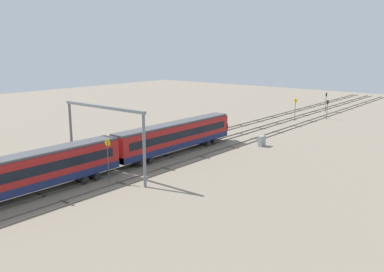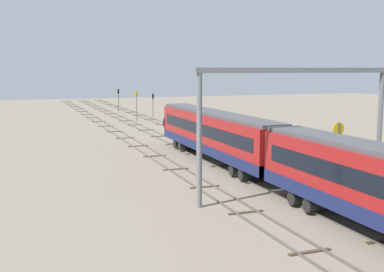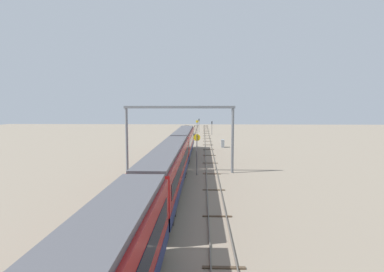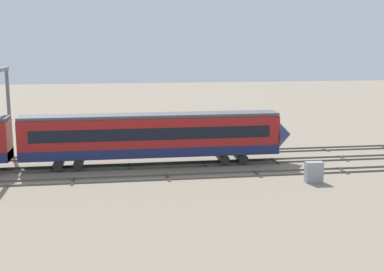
{
  "view_description": "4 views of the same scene",
  "coord_description": "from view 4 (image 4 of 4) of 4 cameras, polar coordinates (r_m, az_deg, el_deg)",
  "views": [
    {
      "loc": [
        -51.35,
        -41.02,
        16.27
      ],
      "look_at": [
        -0.08,
        0.76,
        1.89
      ],
      "focal_mm": 38.16,
      "sensor_mm": 36.0,
      "label": 1
    },
    {
      "loc": [
        -48.01,
        18.06,
        9.03
      ],
      "look_at": [
        0.34,
        0.38,
        1.9
      ],
      "focal_mm": 45.31,
      "sensor_mm": 36.0,
      "label": 2
    },
    {
      "loc": [
        -60.07,
        -3.5,
        8.85
      ],
      "look_at": [
        -0.75,
        -1.32,
        3.35
      ],
      "focal_mm": 28.39,
      "sensor_mm": 36.0,
      "label": 3
    },
    {
      "loc": [
        -8.42,
        -46.91,
        11.38
      ],
      "look_at": [
        -0.88,
        1.77,
        2.44
      ],
      "focal_mm": 47.54,
      "sensor_mm": 36.0,
      "label": 4
    }
  ],
  "objects": [
    {
      "name": "ground_plane",
      "position": [
        49.0,
        1.34,
        -3.15
      ],
      "size": [
        207.95,
        207.95,
        0.0
      ],
      "primitive_type": "plane",
      "color": "gray"
    },
    {
      "name": "track_near_foreground",
      "position": [
        44.52,
        2.4,
        -4.44
      ],
      "size": [
        191.95,
        2.4,
        0.16
      ],
      "color": "#59544C",
      "rests_on": "ground"
    },
    {
      "name": "track_with_train",
      "position": [
        48.98,
        1.34,
        -3.06
      ],
      "size": [
        191.95,
        2.4,
        0.16
      ],
      "color": "#59544C",
      "rests_on": "ground"
    },
    {
      "name": "track_middle",
      "position": [
        53.48,
        0.46,
        -1.92
      ],
      "size": [
        191.95,
        2.4,
        0.16
      ],
      "color": "#59544C",
      "rests_on": "ground"
    },
    {
      "name": "relay_cabinet",
      "position": [
        43.55,
        13.52,
        -3.97
      ],
      "size": [
        1.48,
        0.68,
        1.74
      ],
      "color": "gray",
      "rests_on": "ground"
    }
  ]
}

